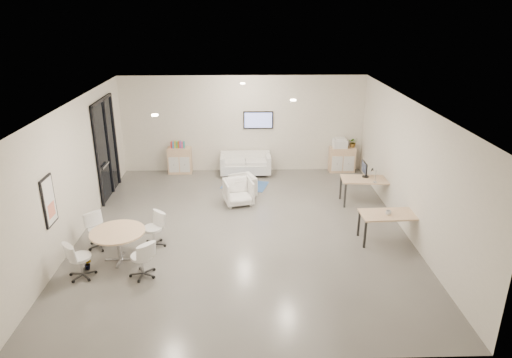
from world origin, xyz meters
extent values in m
cube|color=#5C5A54|center=(0.00, 0.00, -0.40)|extent=(8.00, 9.00, 0.80)
cube|color=white|center=(0.00, 0.00, 3.60)|extent=(8.00, 9.00, 0.80)
cube|color=beige|center=(0.00, 4.90, 1.60)|extent=(8.00, 0.80, 3.20)
cube|color=beige|center=(0.00, -4.90, 1.60)|extent=(8.00, 0.80, 3.20)
cube|color=beige|center=(-4.40, 0.00, 1.60)|extent=(0.80, 9.00, 3.20)
cube|color=beige|center=(4.40, 0.00, 1.60)|extent=(0.80, 9.00, 3.20)
cube|color=black|center=(-3.96, 2.50, 1.43)|extent=(0.02, 1.90, 2.85)
cube|color=black|center=(-3.94, 2.50, 2.81)|extent=(0.06, 1.90, 0.08)
cube|color=black|center=(-3.94, 1.59, 1.43)|extent=(0.06, 0.08, 2.85)
cube|color=black|center=(-3.94, 3.41, 1.43)|extent=(0.06, 0.08, 2.85)
cube|color=black|center=(-3.94, 2.65, 1.43)|extent=(0.06, 0.07, 2.85)
cube|color=#B2B2B7|center=(-3.90, 2.05, 1.05)|extent=(0.04, 0.60, 0.05)
cube|color=black|center=(-3.98, -1.60, 1.55)|extent=(0.04, 0.54, 1.04)
cube|color=white|center=(-3.95, -1.60, 1.55)|extent=(0.01, 0.46, 0.96)
cube|color=#EE8265|center=(-3.95, -1.60, 1.35)|extent=(0.01, 0.32, 0.30)
cube|color=black|center=(0.50, 4.46, 1.75)|extent=(0.98, 0.05, 0.58)
cube|color=#93A3FF|center=(0.50, 4.44, 1.75)|extent=(0.90, 0.01, 0.50)
cylinder|color=#FFEAC6|center=(-1.80, -1.00, 3.18)|extent=(0.14, 0.14, 0.03)
cylinder|color=#FFEAC6|center=(1.20, 0.50, 3.18)|extent=(0.14, 0.14, 0.03)
cylinder|color=#FFEAC6|center=(0.00, 3.00, 3.18)|extent=(0.14, 0.14, 0.03)
cube|color=tan|center=(-2.13, 4.28, 0.44)|extent=(0.78, 0.39, 0.87)
cube|color=silver|center=(-2.30, 4.07, 0.35)|extent=(0.33, 0.02, 0.52)
cube|color=silver|center=(-1.95, 4.07, 0.35)|extent=(0.33, 0.02, 0.52)
cube|color=tan|center=(3.32, 4.27, 0.42)|extent=(0.85, 0.40, 0.85)
cube|color=silver|center=(3.12, 4.07, 0.34)|extent=(0.36, 0.02, 0.51)
cube|color=silver|center=(3.51, 4.07, 0.34)|extent=(0.36, 0.02, 0.51)
cube|color=red|center=(-2.37, 4.28, 0.98)|extent=(0.04, 0.14, 0.22)
cube|color=#337FCC|center=(-2.31, 4.28, 0.98)|extent=(0.04, 0.14, 0.22)
cube|color=gold|center=(-2.25, 4.28, 0.98)|extent=(0.04, 0.14, 0.22)
cube|color=#4CB24C|center=(-2.19, 4.28, 0.98)|extent=(0.04, 0.14, 0.22)
cube|color=#CC6619|center=(-2.14, 4.28, 0.98)|extent=(0.04, 0.14, 0.22)
cube|color=purple|center=(-2.08, 4.28, 0.98)|extent=(0.04, 0.14, 0.22)
cube|color=#E54C7F|center=(-2.02, 4.28, 0.98)|extent=(0.04, 0.14, 0.22)
cube|color=teal|center=(-1.96, 4.28, 0.98)|extent=(0.04, 0.14, 0.22)
cube|color=white|center=(3.21, 4.27, 0.98)|extent=(0.47, 0.40, 0.27)
cube|color=white|center=(3.21, 4.27, 1.15)|extent=(0.35, 0.30, 0.06)
cube|color=silver|center=(0.07, 4.04, 0.26)|extent=(1.65, 0.85, 0.31)
cube|color=silver|center=(0.07, 4.36, 0.56)|extent=(1.65, 0.21, 0.31)
cube|color=silver|center=(-0.68, 4.04, 0.41)|extent=(0.16, 0.82, 0.62)
cube|color=silver|center=(0.82, 4.04, 0.41)|extent=(0.16, 0.82, 0.62)
cube|color=#2C4888|center=(0.04, 3.07, 0.01)|extent=(1.55, 1.24, 0.01)
imported|color=silver|center=(-0.04, 2.23, 0.35)|extent=(0.83, 0.86, 0.69)
imported|color=silver|center=(-0.15, 1.65, 0.39)|extent=(0.91, 0.87, 0.78)
cube|color=tan|center=(3.46, 1.62, 0.71)|extent=(1.46, 0.82, 0.04)
cube|color=black|center=(2.81, 1.32, 0.35)|extent=(0.05, 0.05, 0.69)
cube|color=black|center=(4.11, 1.32, 0.35)|extent=(0.05, 0.05, 0.69)
cube|color=black|center=(2.81, 1.92, 0.35)|extent=(0.05, 0.05, 0.69)
cube|color=black|center=(4.11, 1.92, 0.35)|extent=(0.05, 0.05, 0.69)
cube|color=tan|center=(3.44, -0.65, 0.70)|extent=(1.42, 0.76, 0.04)
cube|color=black|center=(2.79, -0.95, 0.34)|extent=(0.05, 0.05, 0.68)
cube|color=black|center=(4.08, -0.95, 0.34)|extent=(0.05, 0.05, 0.68)
cube|color=black|center=(2.79, -0.36, 0.34)|extent=(0.05, 0.05, 0.68)
cube|color=black|center=(4.08, -0.36, 0.34)|extent=(0.05, 0.05, 0.68)
cylinder|color=black|center=(3.46, 1.77, 0.74)|extent=(0.20, 0.20, 0.02)
cube|color=black|center=(3.46, 1.77, 0.86)|extent=(0.04, 0.03, 0.24)
cube|color=black|center=(3.41, 1.77, 1.01)|extent=(0.03, 0.50, 0.32)
cylinder|color=tan|center=(-2.73, -1.37, 0.70)|extent=(1.18, 1.18, 0.04)
cylinder|color=#B2B2B7|center=(-2.73, -1.37, 0.34)|extent=(0.10, 0.10, 0.68)
cube|color=#B2B2B7|center=(-2.73, -1.37, 0.01)|extent=(0.69, 0.06, 0.03)
cube|color=#B2B2B7|center=(-2.73, -1.37, 0.01)|extent=(0.06, 0.69, 0.03)
imported|color=#3F7F3F|center=(3.66, 4.28, 0.98)|extent=(0.36, 0.39, 0.26)
imported|color=#3F7F3F|center=(-3.33, -1.72, 0.06)|extent=(0.18, 0.28, 0.12)
imported|color=white|center=(3.36, -0.71, 0.79)|extent=(0.15, 0.14, 0.13)
camera|label=1|loc=(0.02, -10.23, 5.28)|focal=32.00mm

